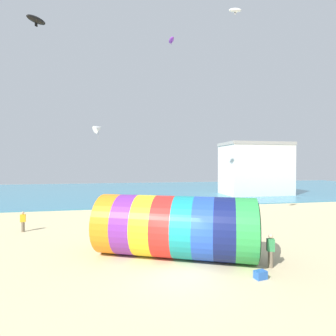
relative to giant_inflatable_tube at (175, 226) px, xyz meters
The scene contains 12 objects.
ground_plane 2.77m from the giant_inflatable_tube, 102.86° to the right, with size 120.00×120.00×0.00m, color #CCBA8C.
sea 36.31m from the giant_inflatable_tube, 90.78° to the left, with size 120.00×40.00×0.10m, color teal.
giant_inflatable_tube is the anchor object (origin of this frame).
kite_handler 4.97m from the giant_inflatable_tube, 29.22° to the right, with size 0.41×0.32×1.67m.
kite_purple_parafoil 22.44m from the giant_inflatable_tube, 78.97° to the left, with size 0.56×1.37×0.70m.
kite_black_parafoil 14.37m from the giant_inflatable_tube, 162.00° to the left, with size 1.13×1.10×0.59m.
kite_white_delta 17.18m from the giant_inflatable_tube, 108.97° to the left, with size 1.43×1.35×1.74m.
kite_white_parafoil 19.76m from the giant_inflatable_tube, 46.62° to the left, with size 1.14×0.58×0.55m.
bystander_near_water 12.61m from the giant_inflatable_tube, 143.71° to the left, with size 0.39×0.27×1.53m.
bystander_mid_beach 5.66m from the giant_inflatable_tube, 92.70° to the left, with size 0.41×0.41×1.54m.
promenade_building 32.38m from the giant_inflatable_tube, 52.94° to the left, with size 10.77×6.43×8.65m.
cooler_box 4.88m from the giant_inflatable_tube, 48.09° to the right, with size 0.52×0.36×0.36m, color #2659B2.
Camera 1 is at (-2.71, -11.88, 5.13)m, focal length 28.00 mm.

